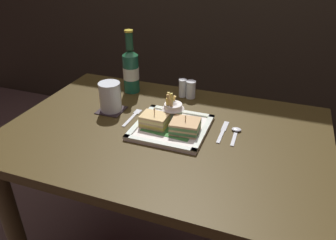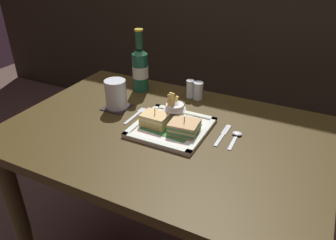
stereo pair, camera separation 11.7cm
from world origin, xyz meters
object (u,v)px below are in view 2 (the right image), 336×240
(fork, at_px, (136,115))
(square_plate, at_px, (171,128))
(salt_shaker, at_px, (190,90))
(beer_bottle, at_px, (140,68))
(knife, at_px, (223,134))
(spoon, at_px, (236,136))
(pepper_shaker, at_px, (198,92))
(water_glass, at_px, (116,96))
(dining_table, at_px, (165,159))
(sandwich_half_right, at_px, (184,128))
(sandwich_half_left, at_px, (155,120))
(fries_cup, at_px, (175,109))

(fork, bearing_deg, square_plate, -11.49)
(square_plate, xyz_separation_m, salt_shaker, (-0.05, 0.28, 0.03))
(beer_bottle, bearing_deg, knife, -24.06)
(knife, distance_m, salt_shaker, 0.33)
(square_plate, xyz_separation_m, spoon, (0.23, 0.05, -0.00))
(beer_bottle, relative_size, pepper_shaker, 3.61)
(water_glass, height_order, pepper_shaker, water_glass)
(dining_table, xyz_separation_m, salt_shaker, (-0.03, 0.30, 0.16))
(beer_bottle, bearing_deg, pepper_shaker, 5.44)
(water_glass, height_order, spoon, water_glass)
(sandwich_half_right, bearing_deg, sandwich_half_left, -180.00)
(salt_shaker, bearing_deg, water_glass, -135.11)
(dining_table, distance_m, fries_cup, 0.20)
(beer_bottle, distance_m, water_glass, 0.21)
(sandwich_half_left, xyz_separation_m, fork, (-0.11, 0.05, -0.03))
(sandwich_half_left, bearing_deg, square_plate, 18.22)
(fries_cup, height_order, knife, fries_cup)
(fork, distance_m, pepper_shaker, 0.30)
(spoon, bearing_deg, square_plate, -166.80)
(sandwich_half_right, distance_m, beer_bottle, 0.44)
(sandwich_half_left, xyz_separation_m, pepper_shaker, (0.05, 0.30, 0.00))
(square_plate, relative_size, beer_bottle, 0.95)
(square_plate, distance_m, salt_shaker, 0.29)
(fries_cup, relative_size, fork, 0.79)
(fork, distance_m, spoon, 0.40)
(sandwich_half_left, xyz_separation_m, fries_cup, (0.05, 0.07, 0.02))
(beer_bottle, distance_m, fork, 0.27)
(dining_table, xyz_separation_m, spoon, (0.25, 0.07, 0.13))
(square_plate, bearing_deg, spoon, 13.20)
(sandwich_half_left, bearing_deg, fork, 154.51)
(sandwich_half_right, distance_m, water_glass, 0.34)
(fries_cup, bearing_deg, knife, -0.02)
(beer_bottle, height_order, water_glass, beer_bottle)
(sandwich_half_right, xyz_separation_m, beer_bottle, (-0.34, 0.27, 0.07))
(salt_shaker, bearing_deg, fork, -116.64)
(square_plate, distance_m, sandwich_half_right, 0.07)
(pepper_shaker, bearing_deg, dining_table, -91.62)
(fork, bearing_deg, knife, 2.39)
(beer_bottle, distance_m, knife, 0.51)
(sandwich_half_right, bearing_deg, fork, 166.76)
(sandwich_half_left, bearing_deg, dining_table, 4.23)
(water_glass, distance_m, knife, 0.46)
(knife, bearing_deg, fork, -177.61)
(square_plate, distance_m, pepper_shaker, 0.28)
(sandwich_half_right, relative_size, pepper_shaker, 1.38)
(fork, bearing_deg, spoon, 2.66)
(sandwich_half_left, relative_size, fork, 0.68)
(sandwich_half_left, relative_size, beer_bottle, 0.35)
(spoon, relative_size, salt_shaker, 1.52)
(fork, height_order, spoon, spoon)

